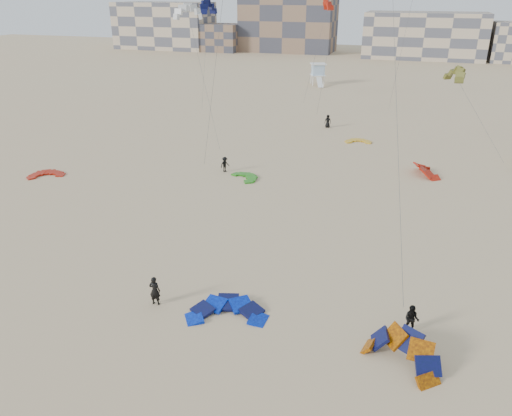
% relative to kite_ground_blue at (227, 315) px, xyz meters
% --- Properties ---
extents(ground, '(320.00, 320.00, 0.00)m').
position_rel_kite_ground_blue_xyz_m(ground, '(-2.00, -0.01, 0.00)').
color(ground, tan).
rests_on(ground, ground).
extents(kite_ground_blue, '(5.39, 5.55, 1.83)m').
position_rel_kite_ground_blue_xyz_m(kite_ground_blue, '(0.00, 0.00, 0.00)').
color(kite_ground_blue, '#0034E5').
rests_on(kite_ground_blue, ground).
extents(kite_ground_orange, '(5.75, 5.74, 4.23)m').
position_rel_kite_ground_blue_xyz_m(kite_ground_orange, '(9.92, -1.05, 0.00)').
color(kite_ground_orange, '#D56D00').
rests_on(kite_ground_orange, ground).
extents(kite_ground_red, '(4.67, 4.71, 0.86)m').
position_rel_kite_ground_blue_xyz_m(kite_ground_red, '(-26.36, 16.50, 0.00)').
color(kite_ground_red, red).
rests_on(kite_ground_red, ground).
extents(kite_ground_green, '(4.32, 4.33, 0.58)m').
position_rel_kite_ground_blue_xyz_m(kite_ground_green, '(-6.70, 22.25, 0.00)').
color(kite_ground_green, '#25A018').
rests_on(kite_ground_green, ground).
extents(kite_ground_red_far, '(4.92, 4.80, 3.40)m').
position_rel_kite_ground_blue_xyz_m(kite_ground_red_far, '(10.74, 29.18, 0.00)').
color(kite_ground_red_far, red).
rests_on(kite_ground_red_far, ground).
extents(kite_ground_yellow, '(3.48, 3.61, 0.55)m').
position_rel_kite_ground_blue_xyz_m(kite_ground_yellow, '(2.44, 38.99, 0.00)').
color(kite_ground_yellow, gold).
rests_on(kite_ground_yellow, ground).
extents(kitesurfer_main, '(0.73, 0.51, 1.89)m').
position_rel_kite_ground_blue_xyz_m(kitesurfer_main, '(-4.51, -0.31, 0.95)').
color(kitesurfer_main, black).
rests_on(kitesurfer_main, ground).
extents(kitesurfer_b, '(0.96, 0.82, 1.71)m').
position_rel_kite_ground_blue_xyz_m(kitesurfer_b, '(10.29, 1.68, 0.86)').
color(kitesurfer_b, black).
rests_on(kitesurfer_b, ground).
extents(kitesurfer_c, '(1.08, 1.21, 1.62)m').
position_rel_kite_ground_blue_xyz_m(kitesurfer_c, '(-9.35, 23.40, 0.81)').
color(kitesurfer_c, black).
rests_on(kitesurfer_c, ground).
extents(kitesurfer_e, '(0.96, 0.72, 1.78)m').
position_rel_kite_ground_blue_xyz_m(kitesurfer_e, '(-2.60, 45.02, 0.89)').
color(kitesurfer_e, black).
rests_on(kitesurfer_e, ground).
extents(kite_fly_grey, '(9.88, 11.64, 15.10)m').
position_rel_kite_ground_blue_xyz_m(kite_fly_grey, '(-19.13, 36.96, 14.88)').
color(kite_fly_grey, white).
rests_on(kite_fly_grey, ground).
extents(kite_fly_olive, '(7.96, 7.79, 9.24)m').
position_rel_kite_ground_blue_xyz_m(kite_fly_olive, '(12.52, 38.06, 8.83)').
color(kite_fly_olive, brown).
rests_on(kite_fly_olive, ground).
extents(kite_fly_navy, '(3.98, 7.14, 15.29)m').
position_rel_kite_ground_blue_xyz_m(kite_fly_navy, '(-22.62, 51.17, 15.01)').
color(kite_fly_navy, '#0B0C46').
rests_on(kite_fly_navy, ground).
extents(kite_fly_red, '(4.78, 4.71, 15.74)m').
position_rel_kite_ground_blue_xyz_m(kite_fly_red, '(-5.85, 57.84, 15.39)').
color(kite_fly_red, red).
rests_on(kite_fly_red, ground).
extents(lifeguard_tower_far, '(3.79, 6.14, 4.14)m').
position_rel_kite_ground_blue_xyz_m(lifeguard_tower_far, '(-10.98, 78.23, 2.05)').
color(lifeguard_tower_far, white).
rests_on(lifeguard_tower_far, ground).
extents(condo_west_a, '(30.00, 15.00, 14.00)m').
position_rel_kite_ground_blue_xyz_m(condo_west_a, '(-72.00, 129.99, 7.00)').
color(condo_west_a, '#C5AF90').
rests_on(condo_west_a, ground).
extents(condo_west_b, '(28.00, 14.00, 18.00)m').
position_rel_kite_ground_blue_xyz_m(condo_west_b, '(-32.00, 133.99, 9.00)').
color(condo_west_b, '#7F624D').
rests_on(condo_west_b, ground).
extents(condo_mid, '(32.00, 16.00, 12.00)m').
position_rel_kite_ground_blue_xyz_m(condo_mid, '(8.00, 129.99, 6.00)').
color(condo_mid, '#C5AF90').
rests_on(condo_mid, ground).
extents(condo_fill_left, '(12.00, 10.00, 8.00)m').
position_rel_kite_ground_blue_xyz_m(condo_fill_left, '(-52.00, 127.99, 4.00)').
color(condo_fill_left, '#7F624D').
rests_on(condo_fill_left, ground).
extents(condo_fill_right, '(10.00, 10.00, 10.00)m').
position_rel_kite_ground_blue_xyz_m(condo_fill_right, '(30.00, 127.99, 5.00)').
color(condo_fill_right, '#C5AF90').
rests_on(condo_fill_right, ground).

